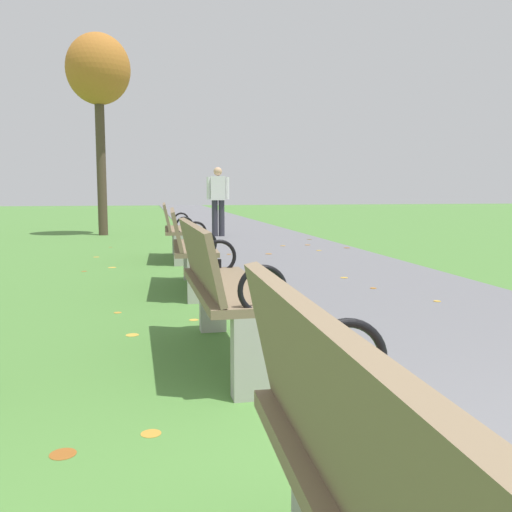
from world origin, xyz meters
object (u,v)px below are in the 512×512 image
object	(u,v)px
park_bench_4	(176,229)
park_bench_2	(220,286)
tree_2	(98,73)
pedestrian_walking	(218,198)
park_bench_3	(189,247)

from	to	relation	value
park_bench_4	park_bench_2	bearing A→B (deg)	-90.00
park_bench_4	tree_2	size ratio (longest dim) A/B	0.33
park_bench_2	pedestrian_walking	size ratio (longest dim) A/B	0.99
park_bench_4	pedestrian_walking	xyz separation A→B (m)	(1.22, 4.23, 0.44)
tree_2	pedestrian_walking	bearing A→B (deg)	-21.93
park_bench_2	park_bench_3	bearing A→B (deg)	90.00
park_bench_3	park_bench_4	world-z (taller)	same
park_bench_3	park_bench_4	distance (m)	2.78
park_bench_4	tree_2	xyz separation A→B (m)	(-1.50, 5.32, 3.40)
park_bench_3	pedestrian_walking	bearing A→B (deg)	80.12
park_bench_3	park_bench_4	bearing A→B (deg)	90.00
park_bench_2	park_bench_4	world-z (taller)	same
park_bench_2	park_bench_4	size ratio (longest dim) A/B	1.00
tree_2	park_bench_4	bearing A→B (deg)	-74.25
park_bench_4	pedestrian_walking	world-z (taller)	pedestrian_walking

